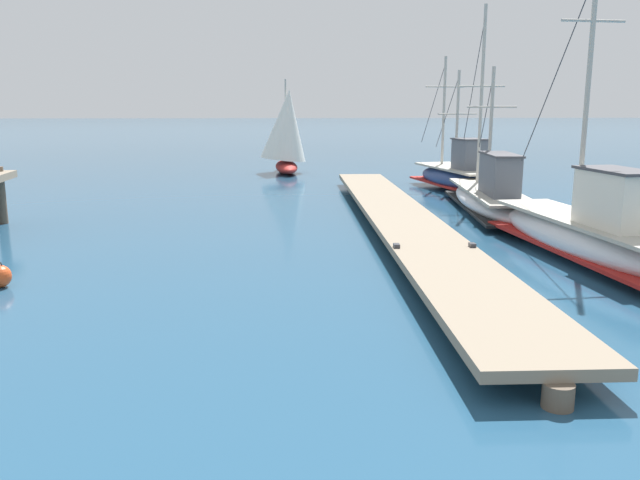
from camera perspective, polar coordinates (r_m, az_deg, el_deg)
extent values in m
cube|color=gray|center=(17.87, 7.11, 2.05)|extent=(2.24, 21.52, 0.16)
cylinder|color=brown|center=(7.93, 20.28, -12.76)|extent=(0.36, 0.36, 0.29)
cylinder|color=brown|center=(12.77, 11.06, -3.00)|extent=(0.36, 0.36, 0.29)
cylinder|color=brown|center=(17.91, 7.09, 1.34)|extent=(0.36, 0.36, 0.29)
cylinder|color=brown|center=(23.16, 4.91, 3.72)|extent=(0.36, 0.36, 0.29)
cylinder|color=brown|center=(28.45, 3.52, 5.22)|extent=(0.36, 0.36, 0.29)
cube|color=#333338|center=(13.56, 6.78, -0.50)|extent=(0.12, 0.20, 0.08)
cube|color=#333338|center=(13.90, 13.30, -0.43)|extent=(0.12, 0.20, 0.08)
ellipsoid|color=silver|center=(15.51, 22.29, 0.09)|extent=(2.18, 7.07, 0.90)
cube|color=#B2AD9E|center=(15.44, 22.41, 1.59)|extent=(1.93, 6.36, 0.08)
cube|color=#B21E19|center=(15.55, 22.23, -0.64)|extent=(2.18, 6.93, 0.08)
cube|color=silver|center=(14.47, 24.68, 3.23)|extent=(1.03, 1.87, 1.14)
cube|color=#3D3D42|center=(14.41, 24.88, 5.59)|extent=(1.12, 2.02, 0.06)
cylinder|color=#B2ADA3|center=(15.54, 22.57, 12.18)|extent=(0.11, 0.11, 5.60)
cylinder|color=#B2ADA3|center=(15.64, 23.00, 17.40)|extent=(1.45, 0.18, 0.06)
cylinder|color=#333338|center=(16.87, 19.98, 13.21)|extent=(0.26, 2.90, 4.14)
ellipsoid|color=silver|center=(21.38, 14.75, 3.33)|extent=(2.50, 7.68, 0.74)
cube|color=#B2AD9E|center=(21.34, 14.79, 4.20)|extent=(2.21, 6.91, 0.08)
cube|color=black|center=(21.41, 14.72, 2.89)|extent=(2.50, 7.54, 0.08)
cube|color=#565B66|center=(20.17, 15.57, 5.54)|extent=(1.01, 2.31, 1.18)
cube|color=#3D3D42|center=(20.12, 15.66, 7.29)|extent=(1.09, 2.50, 0.06)
cylinder|color=#B2ADA3|center=(21.56, 14.85, 9.50)|extent=(0.11, 0.11, 3.84)
cylinder|color=#B2ADA3|center=(21.55, 14.94, 11.29)|extent=(1.55, 0.22, 0.06)
cylinder|color=#333338|center=(22.56, 14.31, 10.09)|extent=(0.23, 1.99, 2.84)
cylinder|color=#B2ADA3|center=(23.21, 14.08, 12.28)|extent=(0.11, 0.11, 5.95)
cylinder|color=#B2ADA3|center=(23.22, 14.12, 13.04)|extent=(1.55, 0.22, 0.06)
cylinder|color=#333338|center=(24.79, 13.35, 12.94)|extent=(0.34, 3.08, 4.40)
ellipsoid|color=navy|center=(26.89, 12.09, 5.30)|extent=(2.86, 6.20, 0.93)
cube|color=#B2AD9E|center=(26.85, 12.13, 6.21)|extent=(2.54, 5.58, 0.08)
cube|color=#B21E19|center=(26.91, 12.07, 4.86)|extent=(2.86, 6.09, 0.08)
cube|color=#565B66|center=(26.00, 13.03, 7.35)|extent=(1.13, 1.42, 1.14)
cube|color=#3D3D42|center=(25.96, 13.09, 8.67)|extent=(1.22, 1.54, 0.06)
cylinder|color=#B2ADA3|center=(27.01, 12.03, 10.41)|extent=(0.11, 0.11, 3.83)
cylinder|color=#B2ADA3|center=(27.01, 12.05, 10.84)|extent=(1.68, 0.34, 0.06)
cylinder|color=#333338|center=(27.95, 11.13, 10.87)|extent=(0.36, 1.97, 2.84)
cylinder|color=#B2ADA3|center=(28.23, 10.88, 11.14)|extent=(0.11, 0.11, 4.46)
cylinder|color=#B2ADA3|center=(28.24, 10.96, 13.15)|extent=(1.68, 0.34, 0.06)
cylinder|color=#333338|center=(29.34, 9.92, 11.62)|extent=(0.41, 2.30, 3.30)
cylinder|color=brown|center=(20.82, -26.38, 3.55)|extent=(0.28, 0.28, 1.65)
ellipsoid|color=#AD2823|center=(33.55, -2.99, 6.48)|extent=(1.30, 4.67, 0.60)
cylinder|color=#B2ADA3|center=(33.52, -3.04, 10.50)|extent=(0.08, 0.08, 4.10)
cone|color=silver|center=(33.18, -3.01, 10.13)|extent=(2.76, 2.42, 3.71)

